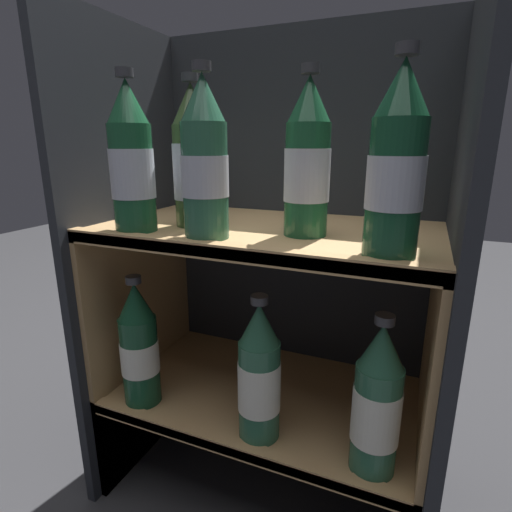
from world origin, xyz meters
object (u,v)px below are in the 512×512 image
(bottle_upper_front_0, at_px, (132,163))
(bottle_lower_front_2, at_px, (377,404))
(bottle_lower_front_0, at_px, (139,347))
(bottle_lower_front_1, at_px, (259,376))
(bottle_upper_front_1, at_px, (205,163))
(bottle_upper_back_1, at_px, (307,164))
(bottle_upper_back_0, at_px, (193,162))
(bottle_upper_front_2, at_px, (396,168))

(bottle_upper_front_0, xyz_separation_m, bottle_lower_front_2, (0.43, -0.00, -0.36))
(bottle_upper_front_0, bearing_deg, bottle_lower_front_2, -0.00)
(bottle_lower_front_0, bearing_deg, bottle_upper_front_0, 0.00)
(bottle_lower_front_1, bearing_deg, bottle_upper_front_1, -180.00)
(bottle_upper_front_0, height_order, bottle_upper_back_1, same)
(bottle_upper_back_1, bearing_deg, bottle_upper_back_0, 180.00)
(bottle_lower_front_1, bearing_deg, bottle_lower_front_0, 180.00)
(bottle_upper_front_1, height_order, bottle_upper_front_2, same)
(bottle_upper_back_1, relative_size, bottle_lower_front_0, 1.00)
(bottle_upper_back_1, distance_m, bottle_lower_front_2, 0.39)
(bottle_upper_front_1, relative_size, bottle_upper_front_2, 1.00)
(bottle_upper_front_0, xyz_separation_m, bottle_upper_front_2, (0.43, 0.00, 0.00))
(bottle_upper_back_0, height_order, bottle_lower_front_2, bottle_upper_back_0)
(bottle_upper_back_1, bearing_deg, bottle_upper_front_0, -163.87)
(bottle_upper_front_2, bearing_deg, bottle_upper_front_0, 180.00)
(bottle_upper_front_2, xyz_separation_m, bottle_lower_front_0, (-0.45, 0.00, -0.36))
(bottle_upper_front_1, distance_m, bottle_upper_back_0, 0.11)
(bottle_upper_front_2, bearing_deg, bottle_lower_front_2, -0.00)
(bottle_upper_front_1, xyz_separation_m, bottle_upper_back_1, (0.14, 0.08, -0.00))
(bottle_upper_back_0, bearing_deg, bottle_upper_back_1, 0.00)
(bottle_upper_front_0, distance_m, bottle_upper_back_0, 0.11)
(bottle_lower_front_0, bearing_deg, bottle_lower_front_2, -0.00)
(bottle_upper_back_0, bearing_deg, bottle_upper_front_2, -13.02)
(bottle_upper_front_1, bearing_deg, bottle_upper_front_0, 180.00)
(bottle_lower_front_0, bearing_deg, bottle_upper_back_0, 42.49)
(bottle_upper_front_0, distance_m, bottle_lower_front_1, 0.43)
(bottle_upper_front_2, distance_m, bottle_lower_front_2, 0.36)
(bottle_lower_front_1, bearing_deg, bottle_upper_front_0, 180.00)
(bottle_upper_front_2, relative_size, bottle_lower_front_1, 1.00)
(bottle_upper_front_1, xyz_separation_m, bottle_lower_front_2, (0.29, -0.00, -0.36))
(bottle_upper_front_2, relative_size, bottle_lower_front_2, 1.00)
(bottle_upper_front_2, height_order, bottle_lower_front_2, bottle_upper_front_2)
(bottle_upper_back_1, bearing_deg, bottle_lower_front_2, -29.37)
(bottle_upper_front_0, height_order, bottle_upper_back_0, same)
(bottle_upper_back_0, bearing_deg, bottle_lower_front_1, -26.62)
(bottle_upper_back_1, distance_m, bottle_lower_front_0, 0.47)
(bottle_upper_front_1, height_order, bottle_upper_back_1, same)
(bottle_upper_front_0, bearing_deg, bottle_upper_back_0, 49.17)
(bottle_upper_front_2, relative_size, bottle_upper_back_0, 1.00)
(bottle_lower_front_1, bearing_deg, bottle_upper_front_2, 0.00)
(bottle_upper_front_0, relative_size, bottle_lower_front_0, 1.00)
(bottle_lower_front_0, height_order, bottle_lower_front_1, same)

